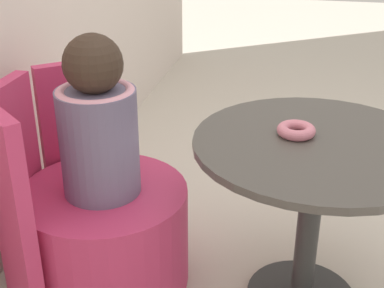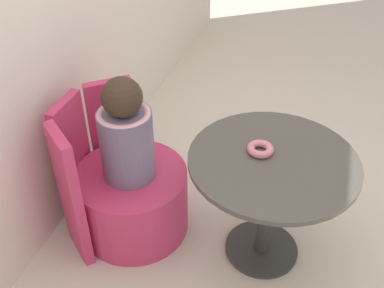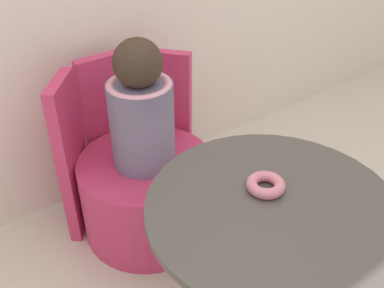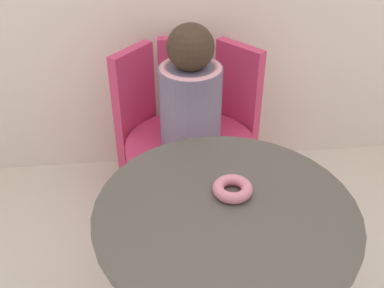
{
  "view_description": "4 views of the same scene",
  "coord_description": "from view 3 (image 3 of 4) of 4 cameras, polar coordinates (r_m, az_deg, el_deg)",
  "views": [
    {
      "loc": [
        -1.59,
        0.04,
        1.33
      ],
      "look_at": [
        -0.12,
        0.35,
        0.62
      ],
      "focal_mm": 50.0,
      "sensor_mm": 36.0,
      "label": 1
    },
    {
      "loc": [
        -1.65,
        -0.15,
        1.9
      ],
      "look_at": [
        -0.02,
        0.36,
        0.62
      ],
      "focal_mm": 42.0,
      "sensor_mm": 36.0,
      "label": 2
    },
    {
      "loc": [
        -0.83,
        -0.7,
        1.54
      ],
      "look_at": [
        -0.09,
        0.31,
        0.68
      ],
      "focal_mm": 42.0,
      "sensor_mm": 36.0,
      "label": 3
    },
    {
      "loc": [
        -0.23,
        -1.0,
        1.52
      ],
      "look_at": [
        -0.1,
        0.26,
        0.66
      ],
      "focal_mm": 42.0,
      "sensor_mm": 36.0,
      "label": 4
    }
  ],
  "objects": [
    {
      "name": "round_table",
      "position": [
        1.48,
        9.82,
        -11.56
      ],
      "size": [
        0.78,
        0.78,
        0.63
      ],
      "color": "#333333",
      "rests_on": "ground_plane"
    },
    {
      "name": "donut",
      "position": [
        1.42,
        9.25,
        -5.2
      ],
      "size": [
        0.12,
        0.12,
        0.04
      ],
      "color": "pink",
      "rests_on": "round_table"
    },
    {
      "name": "child_figure",
      "position": [
        1.82,
        -6.48,
        4.27
      ],
      "size": [
        0.27,
        0.27,
        0.55
      ],
      "color": "slate",
      "rests_on": "tub_chair"
    },
    {
      "name": "tub_chair",
      "position": [
        2.08,
        -5.7,
        -6.41
      ],
      "size": [
        0.59,
        0.59,
        0.38
      ],
      "color": "#C63360",
      "rests_on": "ground_plane"
    },
    {
      "name": "booth_backrest",
      "position": [
        2.14,
        -9.42,
        0.94
      ],
      "size": [
        0.69,
        0.25,
        0.76
      ],
      "color": "#C63360",
      "rests_on": "ground_plane"
    }
  ]
}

